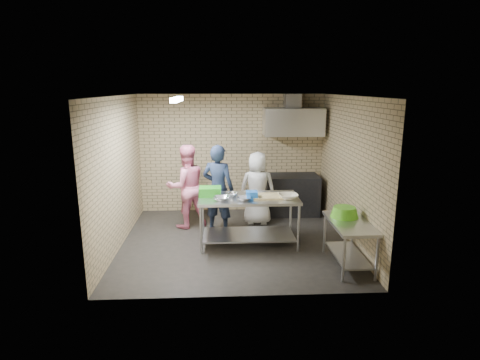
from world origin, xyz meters
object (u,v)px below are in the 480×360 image
prep_table (248,221)px  stove (291,195)px  bottle_green (311,125)px  bottle_red (294,124)px  woman_pink (186,186)px  green_crate (210,191)px  woman_white (257,188)px  man_navy (218,189)px  side_counter (349,244)px  green_basin (344,212)px  blue_tub (252,195)px

prep_table → stove: prep_table is taller
bottle_green → prep_table: bearing=-128.1°
bottle_red → woman_pink: bearing=-157.4°
green_crate → woman_white: 1.41m
prep_table → woman_white: size_ratio=1.17×
green_crate → man_navy: man_navy is taller
side_counter → green_basin: (-0.02, 0.25, 0.46)m
green_basin → bottle_green: bearing=89.6°
prep_table → side_counter: 1.85m
prep_table → stove: size_ratio=1.51×
blue_tub → bottle_red: 2.59m
prep_table → man_navy: size_ratio=1.02×
green_basin → bottle_red: 3.01m
stove → blue_tub: blue_tub is taller
side_counter → woman_pink: size_ratio=0.70×
green_basin → man_navy: bearing=145.4°
side_counter → stove: bearing=99.3°
stove → blue_tub: (-1.06, -1.85, 0.52)m
stove → woman_pink: 2.47m
side_counter → green_crate: size_ratio=2.99×
prep_table → green_crate: size_ratio=4.50×
side_counter → stove: 2.79m
side_counter → bottle_red: (-0.40, 2.99, 1.65)m
woman_pink → bottle_red: bearing=179.7°
woman_pink → bottle_green: bearing=176.7°
prep_table → blue_tub: (0.05, -0.10, 0.52)m
stove → green_crate: (-1.81, -1.63, 0.53)m
green_basin → bottle_red: size_ratio=2.56×
woman_pink → green_crate: bearing=96.9°
green_crate → woman_white: woman_white is taller
green_crate → green_basin: bearing=-21.2°
side_counter → woman_pink: woman_pink is taller
side_counter → stove: size_ratio=1.00×
bottle_red → woman_pink: bottle_red is taller
side_counter → green_crate: (-2.26, 1.12, 0.61)m
bottle_green → woman_white: bearing=-146.1°
green_crate → green_basin: 2.41m
man_navy → side_counter: bearing=161.7°
prep_table → blue_tub: 0.53m
prep_table → green_basin: 1.75m
side_counter → bottle_green: bottle_green is taller
prep_table → woman_white: 1.20m
green_crate → man_navy: (0.14, 0.58, -0.10)m
green_basin → woman_white: bearing=124.2°
prep_table → woman_pink: bearing=140.2°
side_counter → blue_tub: 1.85m
bottle_green → man_navy: 2.73m
stove → bottle_green: bottle_green is taller
side_counter → man_navy: man_navy is taller
bottle_red → bottle_green: size_ratio=1.20×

